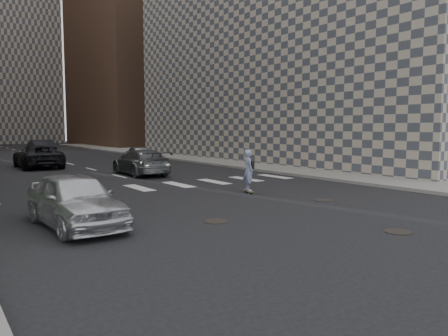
% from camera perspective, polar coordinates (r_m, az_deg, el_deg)
% --- Properties ---
extents(ground, '(160.00, 160.00, 0.00)m').
position_cam_1_polar(ground, '(12.92, 9.41, -6.80)').
color(ground, black).
rests_on(ground, ground).
extents(sidewalk_right, '(13.00, 80.00, 0.15)m').
position_cam_1_polar(sidewalk_right, '(37.35, 4.26, 1.29)').
color(sidewalk_right, gray).
rests_on(sidewalk_right, ground).
extents(building_right, '(15.00, 33.00, 22.00)m').
position_cam_1_polar(building_right, '(39.65, 10.52, 17.31)').
color(building_right, '#ADA08E').
rests_on(building_right, ground).
extents(tower_right, '(18.00, 24.00, 36.00)m').
position_cam_1_polar(tower_right, '(71.90, -10.46, 17.54)').
color(tower_right, brown).
rests_on(tower_right, ground).
extents(manhole_a, '(0.70, 0.70, 0.02)m').
position_cam_1_polar(manhole_a, '(12.25, 21.75, -7.73)').
color(manhole_a, black).
rests_on(manhole_a, ground).
extents(manhole_b, '(0.70, 0.70, 0.02)m').
position_cam_1_polar(manhole_b, '(12.61, -1.06, -6.98)').
color(manhole_b, black).
rests_on(manhole_b, ground).
extents(manhole_c, '(0.70, 0.70, 0.02)m').
position_cam_1_polar(manhole_c, '(16.61, 12.87, -4.12)').
color(manhole_c, black).
rests_on(manhole_c, ground).
extents(skateboarder, '(0.58, 0.92, 1.79)m').
position_cam_1_polar(skateboarder, '(17.99, 3.23, -0.30)').
color(skateboarder, brown).
rests_on(skateboarder, ground).
extents(silver_sedan, '(1.98, 4.44, 1.48)m').
position_cam_1_polar(silver_sedan, '(12.53, -18.88, -3.95)').
color(silver_sedan, silver).
rests_on(silver_sedan, ground).
extents(traffic_car_b, '(2.20, 5.04, 1.44)m').
position_cam_1_polar(traffic_car_b, '(25.27, -10.83, 0.75)').
color(traffic_car_b, '#525559').
rests_on(traffic_car_b, ground).
extents(traffic_car_c, '(2.60, 5.48, 1.51)m').
position_cam_1_polar(traffic_car_c, '(31.70, -23.15, 1.39)').
color(traffic_car_c, black).
rests_on(traffic_car_c, ground).
extents(traffic_car_d, '(2.01, 4.12, 1.35)m').
position_cam_1_polar(traffic_car_d, '(33.29, -11.16, 1.75)').
color(traffic_car_d, '#ABAFB2').
rests_on(traffic_car_d, ground).
extents(traffic_car_e, '(1.83, 5.00, 1.64)m').
position_cam_1_polar(traffic_car_e, '(41.01, -22.83, 2.29)').
color(traffic_car_e, black).
rests_on(traffic_car_e, ground).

